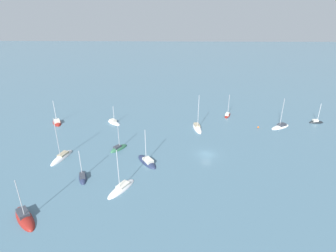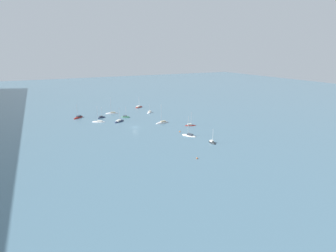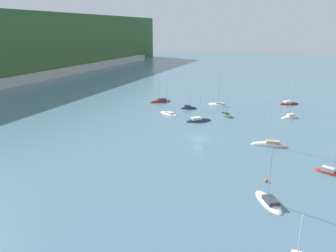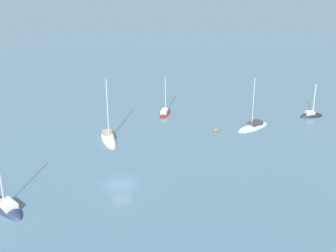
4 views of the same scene
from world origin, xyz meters
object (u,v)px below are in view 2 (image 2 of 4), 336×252
object	(u,v)px
sailboat_7	(189,136)
sailboat_10	(139,107)
sailboat_1	(78,118)
mooring_buoy_1	(197,158)
sailboat_9	(149,112)
mooring_buoy_0	(180,132)
sailboat_3	(162,123)
sailboat_11	(101,118)
sailboat_2	(126,117)
sailboat_6	(190,125)
sailboat_5	(112,114)
sailboat_0	(99,122)
sailboat_4	(119,122)
sailboat_8	(212,143)

from	to	relation	value
sailboat_7	sailboat_10	xyz separation A→B (m)	(75.46, -1.51, -0.01)
sailboat_1	mooring_buoy_1	xyz separation A→B (m)	(-88.44, -31.74, 0.18)
sailboat_9	mooring_buoy_1	distance (m)	83.20
mooring_buoy_0	mooring_buoy_1	xyz separation A→B (m)	(-33.67, 10.98, -0.01)
sailboat_9	mooring_buoy_1	bearing A→B (deg)	32.79
sailboat_3	sailboat_7	world-z (taller)	sailboat_3
sailboat_9	sailboat_3	bearing A→B (deg)	34.75
sailboat_11	sailboat_2	bearing A→B (deg)	-42.43
sailboat_2	sailboat_11	world-z (taller)	sailboat_2
sailboat_6	sailboat_1	bearing A→B (deg)	160.36
sailboat_11	mooring_buoy_0	size ratio (longest dim) A/B	12.82
sailboat_1	sailboat_5	xyz separation A→B (m)	(1.99, -21.94, -0.03)
sailboat_6	sailboat_9	distance (m)	41.14
sailboat_0	sailboat_9	xyz separation A→B (m)	(9.62, -36.41, 0.05)
sailboat_4	sailboat_6	size ratio (longest dim) A/B	1.16
sailboat_0	sailboat_7	size ratio (longest dim) A/B	0.98
sailboat_1	sailboat_8	size ratio (longest dim) A/B	1.26
sailboat_2	sailboat_9	world-z (taller)	sailboat_2
sailboat_11	mooring_buoy_1	size ratio (longest dim) A/B	13.06
sailboat_3	sailboat_7	xyz separation A→B (m)	(-27.61, -1.83, 0.02)
sailboat_1	sailboat_9	xyz separation A→B (m)	(-6.42, -45.72, 0.02)
sailboat_2	sailboat_0	bearing A→B (deg)	-129.75
sailboat_5	sailboat_7	size ratio (longest dim) A/B	1.16
sailboat_1	sailboat_10	distance (m)	47.09
sailboat_2	sailboat_9	xyz separation A→B (m)	(5.45, -18.58, 0.05)
sailboat_4	sailboat_10	size ratio (longest dim) A/B	1.12
sailboat_6	sailboat_7	distance (m)	18.62
sailboat_1	sailboat_7	size ratio (longest dim) A/B	0.91
sailboat_0	sailboat_1	bearing A→B (deg)	-29.67
sailboat_8	mooring_buoy_1	size ratio (longest dim) A/B	13.01
sailboat_8	mooring_buoy_0	distance (m)	21.82
sailboat_1	mooring_buoy_0	bearing A→B (deg)	84.22
sailboat_0	sailboat_6	size ratio (longest dim) A/B	1.24
sailboat_7	sailboat_3	bearing A→B (deg)	-27.23
sailboat_8	mooring_buoy_1	xyz separation A→B (m)	(-12.45, 16.08, 0.18)
sailboat_8	mooring_buoy_1	world-z (taller)	sailboat_8
sailboat_10	mooring_buoy_0	distance (m)	67.93
sailboat_0	sailboat_8	size ratio (longest dim) A/B	1.35
sailboat_10	sailboat_0	bearing A→B (deg)	-171.57
sailboat_5	sailboat_0	bearing A→B (deg)	69.63
sailboat_3	sailboat_6	distance (m)	16.98
sailboat_11	mooring_buoy_0	world-z (taller)	sailboat_11
sailboat_1	sailboat_11	world-z (taller)	sailboat_1
sailboat_3	mooring_buoy_1	xyz separation A→B (m)	(-53.71, 10.15, 0.19)
sailboat_0	sailboat_5	world-z (taller)	sailboat_5
sailboat_2	sailboat_11	bearing A→B (deg)	-164.09
sailboat_4	sailboat_9	xyz separation A→B (m)	(14.02, -25.32, 0.03)
sailboat_8	sailboat_4	bearing A→B (deg)	-155.68
sailboat_8	mooring_buoy_0	world-z (taller)	sailboat_8
sailboat_9	sailboat_10	xyz separation A→B (m)	(19.53, 0.50, -0.02)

